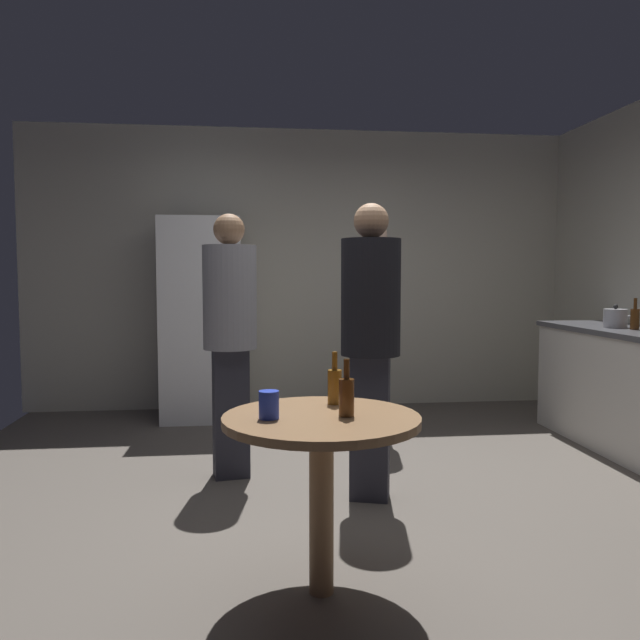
# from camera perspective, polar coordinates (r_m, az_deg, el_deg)

# --- Properties ---
(ground_plane) EXTENTS (5.20, 5.20, 0.10)m
(ground_plane) POSITION_cam_1_polar(r_m,az_deg,el_deg) (3.81, 2.03, -16.59)
(ground_plane) COLOR #5B544C
(wall_back) EXTENTS (5.32, 0.06, 2.70)m
(wall_back) POSITION_cam_1_polar(r_m,az_deg,el_deg) (6.18, -1.61, 4.60)
(wall_back) COLOR beige
(wall_back) RESTS_ON ground_plane
(refrigerator) EXTENTS (0.70, 0.68, 1.80)m
(refrigerator) POSITION_cam_1_polar(r_m,az_deg,el_deg) (5.76, -10.66, 0.09)
(refrigerator) COLOR white
(refrigerator) RESTS_ON ground_plane
(kettle) EXTENTS (0.24, 0.17, 0.18)m
(kettle) POSITION_cam_1_polar(r_m,az_deg,el_deg) (5.25, 25.26, 0.16)
(kettle) COLOR #B2B2B7
(kettle) RESTS_ON kitchen_counter
(beer_bottle_on_counter) EXTENTS (0.06, 0.06, 0.23)m
(beer_bottle_on_counter) POSITION_cam_1_polar(r_m,az_deg,el_deg) (5.12, 26.68, 0.16)
(beer_bottle_on_counter) COLOR #593314
(beer_bottle_on_counter) RESTS_ON kitchen_counter
(foreground_table) EXTENTS (0.80, 0.80, 0.73)m
(foreground_table) POSITION_cam_1_polar(r_m,az_deg,el_deg) (2.57, 0.13, -10.94)
(foreground_table) COLOR olive
(foreground_table) RESTS_ON ground_plane
(beer_bottle_amber) EXTENTS (0.06, 0.06, 0.23)m
(beer_bottle_amber) POSITION_cam_1_polar(r_m,az_deg,el_deg) (2.75, 1.34, -5.93)
(beer_bottle_amber) COLOR #8C5919
(beer_bottle_amber) RESTS_ON foreground_table
(beer_bottle_brown) EXTENTS (0.06, 0.06, 0.23)m
(beer_bottle_brown) POSITION_cam_1_polar(r_m,az_deg,el_deg) (2.52, 2.42, -6.86)
(beer_bottle_brown) COLOR #593314
(beer_bottle_brown) RESTS_ON foreground_table
(plastic_cup_blue) EXTENTS (0.08, 0.08, 0.11)m
(plastic_cup_blue) POSITION_cam_1_polar(r_m,az_deg,el_deg) (2.49, -4.66, -7.68)
(plastic_cup_blue) COLOR blue
(plastic_cup_blue) RESTS_ON foreground_table
(person_in_black_shirt) EXTENTS (0.42, 0.42, 1.70)m
(person_in_black_shirt) POSITION_cam_1_polar(r_m,az_deg,el_deg) (3.60, 4.61, -0.69)
(person_in_black_shirt) COLOR #2D2D38
(person_in_black_shirt) RESTS_ON ground_plane
(person_in_gray_shirt) EXTENTS (0.39, 0.39, 1.68)m
(person_in_gray_shirt) POSITION_cam_1_polar(r_m,az_deg,el_deg) (4.02, -8.18, -0.40)
(person_in_gray_shirt) COLOR #2D2D38
(person_in_gray_shirt) RESTS_ON ground_plane
(person_in_navy_shirt) EXTENTS (0.47, 0.47, 1.71)m
(person_in_navy_shirt) POSITION_cam_1_polar(r_m,az_deg,el_deg) (4.94, 4.91, 0.66)
(person_in_navy_shirt) COLOR #2D2D38
(person_in_navy_shirt) RESTS_ON ground_plane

